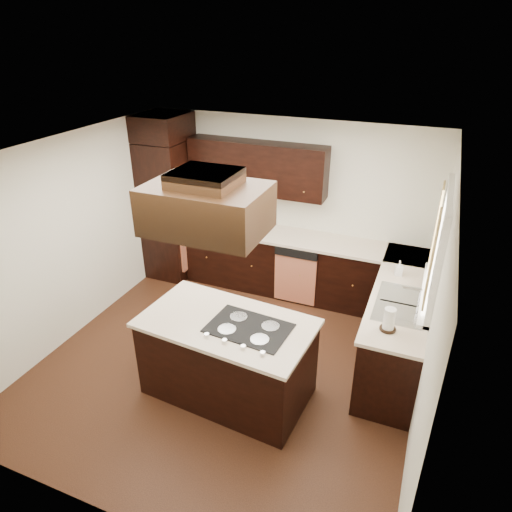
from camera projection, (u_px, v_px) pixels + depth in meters
name	position (u px, v px, depth m)	size (l,w,h in m)	color
floor	(229.00, 362.00, 5.47)	(4.20, 4.20, 0.02)	#522C19
ceiling	(222.00, 153.00, 4.32)	(4.20, 4.20, 0.02)	silver
wall_back	(289.00, 205.00, 6.63)	(4.20, 0.02, 2.50)	silver
wall_front	(95.00, 405.00, 3.15)	(4.20, 0.02, 2.50)	silver
wall_left	(71.00, 239.00, 5.60)	(0.02, 4.20, 2.50)	silver
wall_right	(434.00, 311.00, 4.19)	(0.02, 4.20, 2.50)	silver
oven_column	(170.00, 210.00, 6.98)	(0.65, 0.75, 2.12)	black
wall_oven_face	(190.00, 209.00, 6.84)	(0.05, 0.62, 0.78)	#D87755
base_cabinets_back	(283.00, 264.00, 6.74)	(2.93, 0.60, 0.88)	black
base_cabinets_right	(398.00, 323.00, 5.40)	(0.60, 2.40, 0.88)	black
countertop_back	(283.00, 236.00, 6.51)	(2.93, 0.63, 0.04)	beige
countertop_right	(403.00, 290.00, 5.20)	(0.63, 2.40, 0.04)	beige
upper_cabinets	(257.00, 168.00, 6.38)	(2.00, 0.34, 0.72)	black
dishwasher_front	(295.00, 279.00, 6.41)	(0.60, 0.05, 0.72)	#D87755
window_frame	(440.00, 247.00, 4.47)	(0.06, 1.32, 1.12)	white
window_pane	(443.00, 248.00, 4.46)	(0.00, 1.20, 1.00)	white
curtain_left	(432.00, 260.00, 4.12)	(0.02, 0.34, 0.90)	beige
curtain_right	(436.00, 226.00, 4.81)	(0.02, 0.34, 0.90)	beige
sink_rim	(401.00, 304.00, 4.89)	(0.52, 0.84, 0.01)	silver
island	(228.00, 359.00, 4.82)	(1.69, 0.92, 0.88)	black
island_top	(226.00, 323.00, 4.62)	(1.75, 0.98, 0.04)	beige
cooktop	(249.00, 328.00, 4.50)	(0.80, 0.53, 0.01)	black
range_hood	(207.00, 209.00, 3.99)	(1.05, 0.72, 0.42)	black
hood_duct	(205.00, 178.00, 3.87)	(0.55, 0.50, 0.13)	black
blender_base	(231.00, 226.00, 6.67)	(0.15, 0.15, 0.10)	silver
blender_pitcher	(231.00, 214.00, 6.59)	(0.13, 0.13, 0.26)	silver
spice_rack	(245.00, 220.00, 6.65)	(0.31, 0.08, 0.26)	black
mixing_bowl	(194.00, 220.00, 6.90)	(0.29, 0.29, 0.07)	white
soap_bottle	(399.00, 268.00, 5.42)	(0.08, 0.09, 0.19)	white
paper_towel	(389.00, 320.00, 4.43)	(0.11, 0.11, 0.25)	white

